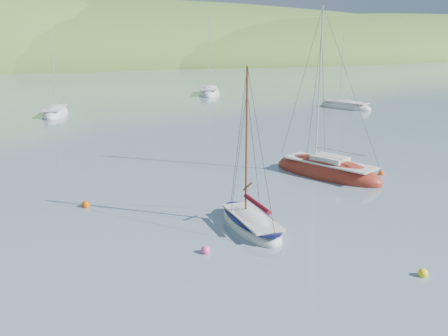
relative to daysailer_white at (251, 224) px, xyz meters
name	(u,v)px	position (x,y,z in m)	size (l,w,h in m)	color
ground	(298,264)	(0.01, -4.60, -0.21)	(700.00, 700.00, 0.00)	slate
shoreline_hills	(7,62)	(-9.65, 167.82, -0.21)	(690.00, 135.00, 56.00)	#355F24
daysailer_white	(251,224)	(0.00, 0.00, 0.00)	(2.31, 5.79, 8.78)	silver
sloop_red	(327,172)	(9.31, 6.63, 0.02)	(5.90, 8.90, 12.48)	maroon
distant_sloop_a	(55,114)	(-5.69, 42.36, -0.02)	(4.69, 8.21, 11.08)	silver
distant_sloop_b	(209,93)	(19.57, 54.64, 0.01)	(6.80, 9.99, 13.48)	silver
distant_sloop_d	(345,107)	(30.41, 32.83, -0.03)	(5.30, 7.86, 10.60)	silver
mooring_buoys	(246,217)	(0.29, 1.20, -0.09)	(20.74, 14.75, 0.48)	#FFF615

